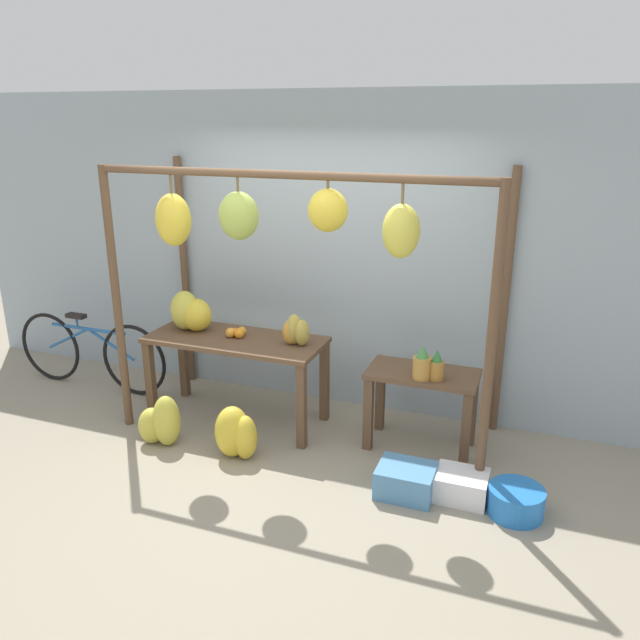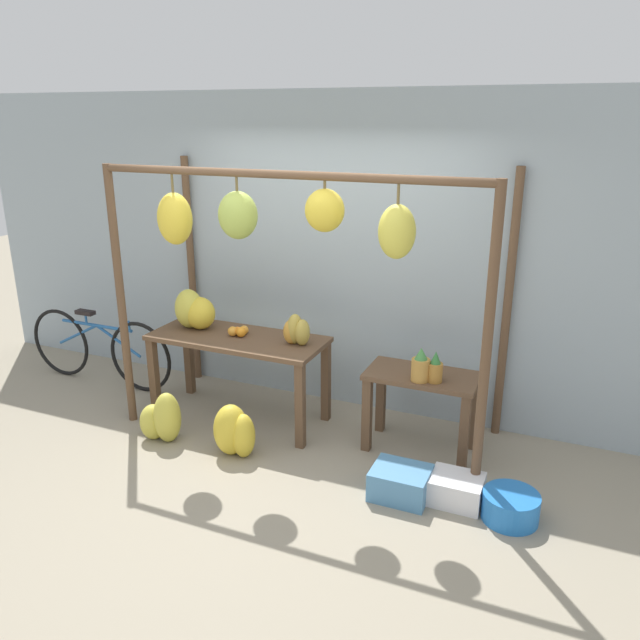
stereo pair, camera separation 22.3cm
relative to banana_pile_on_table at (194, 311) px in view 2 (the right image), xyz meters
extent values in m
plane|color=gray|center=(1.11, -0.87, -0.93)|extent=(20.00, 20.00, 0.00)
cube|color=#99A8B2|center=(1.11, 0.66, 0.47)|extent=(8.00, 0.08, 2.80)
cylinder|color=brown|center=(-0.40, -0.47, 0.18)|extent=(0.07, 0.07, 2.23)
cylinder|color=brown|center=(2.61, -0.47, 0.18)|extent=(0.07, 0.07, 2.23)
cylinder|color=brown|center=(-0.40, 0.57, 0.18)|extent=(0.07, 0.07, 2.23)
cylinder|color=brown|center=(2.61, 0.57, 0.18)|extent=(0.07, 0.07, 2.23)
cylinder|color=brown|center=(1.11, -0.47, 1.26)|extent=(3.01, 0.06, 0.06)
cylinder|color=brown|center=(0.21, -0.47, 1.17)|extent=(0.02, 0.02, 0.14)
ellipsoid|color=gold|center=(0.21, -0.47, 0.90)|extent=(0.28, 0.25, 0.40)
cylinder|color=brown|center=(0.77, -0.47, 1.18)|extent=(0.02, 0.02, 0.10)
ellipsoid|color=#9EB247|center=(0.77, -0.47, 0.96)|extent=(0.30, 0.27, 0.35)
cylinder|color=brown|center=(1.45, -0.47, 1.21)|extent=(0.02, 0.02, 0.05)
ellipsoid|color=gold|center=(1.45, -0.47, 1.03)|extent=(0.28, 0.25, 0.30)
cylinder|color=brown|center=(1.97, -0.47, 1.17)|extent=(0.02, 0.02, 0.13)
ellipsoid|color=gold|center=(1.97, -0.47, 0.92)|extent=(0.25, 0.23, 0.36)
cube|color=brown|center=(0.47, -0.05, -0.18)|extent=(1.53, 0.63, 0.04)
cube|color=brown|center=(-0.25, -0.32, -0.57)|extent=(0.07, 0.07, 0.73)
cube|color=brown|center=(1.18, -0.32, -0.57)|extent=(0.07, 0.07, 0.73)
cube|color=brown|center=(-0.25, 0.22, -0.57)|extent=(0.07, 0.07, 0.73)
cube|color=brown|center=(1.18, 0.22, -0.57)|extent=(0.07, 0.07, 0.73)
cube|color=brown|center=(2.08, 0.04, -0.29)|extent=(0.87, 0.46, 0.04)
cube|color=brown|center=(1.69, -0.14, -0.62)|extent=(0.07, 0.07, 0.62)
cube|color=brown|center=(2.46, -0.14, -0.62)|extent=(0.07, 0.07, 0.62)
cube|color=brown|center=(1.69, 0.22, -0.62)|extent=(0.07, 0.07, 0.62)
cube|color=brown|center=(2.46, 0.22, -0.62)|extent=(0.07, 0.07, 0.62)
ellipsoid|color=gold|center=(0.06, 0.00, -0.02)|extent=(0.36, 0.34, 0.29)
ellipsoid|color=gold|center=(-0.05, 0.00, 0.01)|extent=(0.37, 0.37, 0.35)
sphere|color=orange|center=(0.42, -0.05, -0.12)|extent=(0.09, 0.09, 0.09)
sphere|color=orange|center=(0.50, -0.05, -0.12)|extent=(0.09, 0.09, 0.09)
sphere|color=orange|center=(0.49, 0.02, -0.12)|extent=(0.08, 0.08, 0.08)
sphere|color=orange|center=(0.44, -0.01, -0.13)|extent=(0.07, 0.07, 0.07)
sphere|color=orange|center=(0.49, -0.03, -0.12)|extent=(0.08, 0.08, 0.08)
cylinder|color=#B27F38|center=(2.09, -0.10, -0.18)|extent=(0.14, 0.14, 0.18)
cone|color=#428442|center=(2.09, -0.10, -0.05)|extent=(0.10, 0.10, 0.09)
cylinder|color=#A3702D|center=(2.20, -0.07, -0.20)|extent=(0.11, 0.11, 0.15)
cone|color=#337538|center=(2.20, -0.07, -0.07)|extent=(0.08, 0.08, 0.10)
ellipsoid|color=gold|center=(0.14, -0.67, -0.71)|extent=(0.30, 0.30, 0.44)
ellipsoid|color=gold|center=(-0.01, -0.67, -0.78)|extent=(0.30, 0.29, 0.31)
ellipsoid|color=gold|center=(0.83, -0.63, -0.75)|extent=(0.22, 0.24, 0.37)
ellipsoid|color=gold|center=(0.72, -0.63, -0.72)|extent=(0.37, 0.37, 0.43)
cube|color=#4C84B2|center=(2.13, -0.66, -0.83)|extent=(0.40, 0.33, 0.22)
cylinder|color=blue|center=(2.88, -0.63, -0.84)|extent=(0.38, 0.38, 0.19)
torus|color=black|center=(-1.72, 0.07, -0.58)|extent=(0.71, 0.04, 0.71)
torus|color=black|center=(-0.71, 0.07, -0.58)|extent=(0.71, 0.04, 0.71)
cylinder|color=#235B9E|center=(-1.21, 0.07, -0.32)|extent=(0.86, 0.03, 0.03)
cylinder|color=#235B9E|center=(-1.47, 0.07, -0.45)|extent=(0.52, 0.03, 0.28)
cylinder|color=#235B9E|center=(-0.96, 0.07, -0.45)|extent=(0.52, 0.03, 0.28)
cylinder|color=#235B9E|center=(-1.34, 0.07, -0.27)|extent=(0.02, 0.02, 0.10)
cube|color=black|center=(-1.34, 0.07, -0.20)|extent=(0.20, 0.08, 0.04)
cylinder|color=#235B9E|center=(-0.81, 0.07, -0.27)|extent=(0.02, 0.02, 0.10)
ellipsoid|color=gold|center=(0.97, -0.03, -0.05)|extent=(0.17, 0.16, 0.21)
ellipsoid|color=#B2993D|center=(1.07, -0.02, -0.05)|extent=(0.13, 0.15, 0.22)
ellipsoid|color=#B2993D|center=(1.00, -0.01, -0.03)|extent=(0.15, 0.17, 0.26)
cube|color=silver|center=(2.51, -0.57, -0.84)|extent=(0.36, 0.30, 0.19)
camera|label=1|loc=(2.91, -4.50, 1.66)|focal=35.00mm
camera|label=2|loc=(3.11, -4.41, 1.66)|focal=35.00mm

